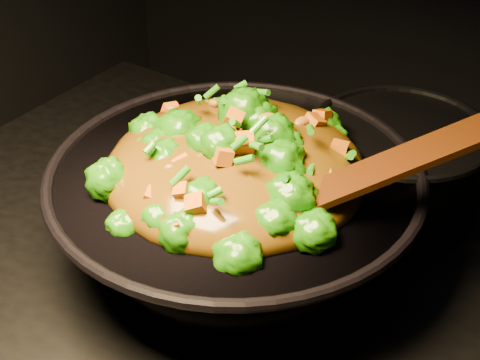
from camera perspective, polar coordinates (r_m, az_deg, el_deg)
The scene contains 4 objects.
wok at distance 0.91m, azimuth -0.36°, elevation -2.70°, with size 0.44×0.44×0.12m, color black, non-canonical shape.
stir_fry at distance 0.84m, azimuth -0.37°, elevation 3.50°, with size 0.31×0.31×0.11m, color #247808, non-canonical shape.
spatula at distance 0.79m, azimuth 9.54°, elevation 0.24°, with size 0.30×0.05×0.01m, color #391004.
back_pot at distance 1.01m, azimuth 12.03°, elevation 0.93°, with size 0.23×0.23×0.13m, color black.
Camera 1 is at (0.31, -0.47, 1.52)m, focal length 55.00 mm.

